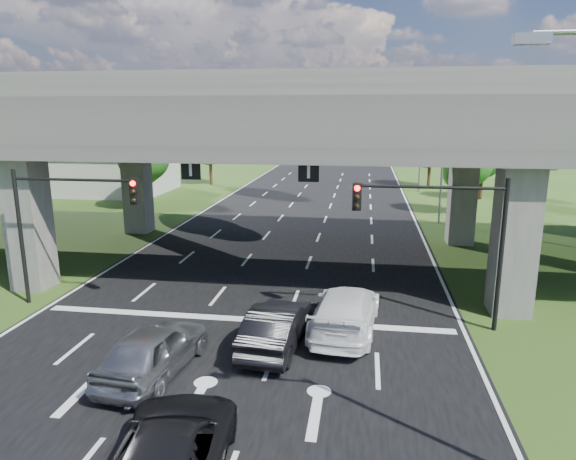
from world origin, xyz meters
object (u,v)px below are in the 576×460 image
(car_trailing, at_px, (170,454))
(signal_right, at_px, (444,225))
(streetlight_beyond, at_px, (417,136))
(streetlight_far, at_px, (438,146))
(car_dark, at_px, (277,326))
(signal_left, at_px, (64,213))
(car_silver, at_px, (154,349))
(car_white, at_px, (345,310))

(car_trailing, bearing_deg, signal_right, -132.44)
(signal_right, relative_size, streetlight_beyond, 0.60)
(signal_right, relative_size, car_trailing, 1.08)
(signal_right, relative_size, streetlight_far, 0.60)
(streetlight_beyond, height_order, car_dark, streetlight_beyond)
(streetlight_beyond, distance_m, car_dark, 40.00)
(signal_left, distance_m, car_trailing, 13.51)
(streetlight_far, bearing_deg, car_trailing, -107.56)
(signal_right, distance_m, streetlight_far, 20.25)
(signal_right, xyz_separation_m, car_dark, (-6.02, -2.75, -3.35))
(car_silver, distance_m, car_white, 7.38)
(signal_right, height_order, streetlight_far, streetlight_far)
(car_dark, xyz_separation_m, car_trailing, (-1.22, -7.26, -0.04))
(signal_left, height_order, car_trailing, signal_left)
(car_dark, bearing_deg, car_white, -138.30)
(streetlight_beyond, distance_m, car_white, 37.80)
(car_silver, bearing_deg, signal_left, -34.35)
(car_silver, relative_size, car_dark, 1.02)
(signal_left, height_order, streetlight_far, streetlight_far)
(car_silver, xyz_separation_m, car_trailing, (2.38, -4.77, -0.08))
(signal_left, bearing_deg, signal_right, 0.00)
(car_dark, distance_m, car_trailing, 7.36)
(streetlight_far, height_order, car_white, streetlight_far)
(signal_right, height_order, streetlight_beyond, streetlight_beyond)
(streetlight_beyond, height_order, car_white, streetlight_beyond)
(streetlight_beyond, height_order, car_trailing, streetlight_beyond)
(car_white, bearing_deg, signal_right, -160.48)
(car_trailing, bearing_deg, streetlight_beyond, -108.23)
(signal_left, xyz_separation_m, car_trailing, (8.41, -10.01, -3.39))
(signal_right, distance_m, streetlight_beyond, 36.17)
(signal_left, relative_size, streetlight_far, 0.60)
(car_silver, relative_size, car_white, 0.85)
(streetlight_far, xyz_separation_m, streetlight_beyond, (0.00, 16.00, 0.00))
(signal_left, distance_m, streetlight_beyond, 40.30)
(signal_left, height_order, car_dark, signal_left)
(signal_right, xyz_separation_m, car_white, (-3.63, -0.94, -3.31))
(car_silver, distance_m, car_dark, 4.38)
(streetlight_beyond, relative_size, car_dark, 2.05)
(signal_right, height_order, car_trailing, signal_right)
(car_silver, xyz_separation_m, car_dark, (3.60, 2.49, -0.04))
(car_silver, relative_size, car_trailing, 0.90)
(streetlight_beyond, xyz_separation_m, car_white, (-5.90, -37.00, -4.97))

